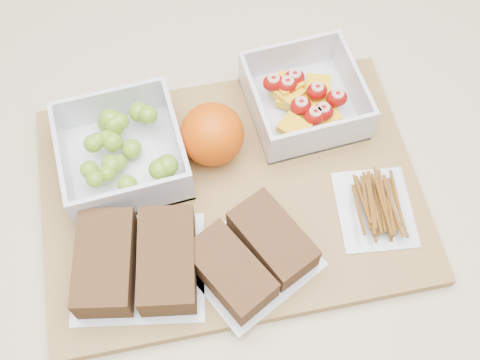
{
  "coord_description": "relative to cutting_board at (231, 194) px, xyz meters",
  "views": [
    {
      "loc": [
        -0.09,
        -0.31,
        1.52
      ],
      "look_at": [
        -0.0,
        -0.01,
        0.93
      ],
      "focal_mm": 45.0,
      "sensor_mm": 36.0,
      "label": 1
    }
  ],
  "objects": [
    {
      "name": "cutting_board",
      "position": [
        0.0,
        0.0,
        0.0
      ],
      "size": [
        0.44,
        0.33,
        0.02
      ],
      "primitive_type": "cube",
      "rotation": [
        0.0,
        0.0,
        -0.08
      ],
      "color": "olive",
      "rests_on": "counter"
    },
    {
      "name": "orange",
      "position": [
        -0.01,
        0.06,
        0.04
      ],
      "size": [
        0.07,
        0.07,
        0.07
      ],
      "primitive_type": "sphere",
      "color": "#DF5005",
      "rests_on": "cutting_board"
    },
    {
      "name": "sandwich_bag_center",
      "position": [
        -0.0,
        -0.09,
        0.03
      ],
      "size": [
        0.15,
        0.15,
        0.04
      ],
      "color": "silver",
      "rests_on": "cutting_board"
    },
    {
      "name": "counter",
      "position": [
        0.02,
        0.02,
        -0.46
      ],
      "size": [
        1.2,
        0.9,
        0.9
      ],
      "primitive_type": "cube",
      "color": "beige",
      "rests_on": "ground"
    },
    {
      "name": "pretzel_bag",
      "position": [
        0.15,
        -0.07,
        0.02
      ],
      "size": [
        0.1,
        0.11,
        0.02
      ],
      "color": "silver",
      "rests_on": "cutting_board"
    },
    {
      "name": "grape_container",
      "position": [
        -0.11,
        0.07,
        0.03
      ],
      "size": [
        0.13,
        0.13,
        0.06
      ],
      "color": "silver",
      "rests_on": "cutting_board"
    },
    {
      "name": "fruit_container",
      "position": [
        0.11,
        0.08,
        0.03
      ],
      "size": [
        0.13,
        0.13,
        0.05
      ],
      "color": "silver",
      "rests_on": "cutting_board"
    },
    {
      "name": "ground",
      "position": [
        0.02,
        0.02,
        -0.91
      ],
      "size": [
        4.0,
        4.0,
        0.0
      ],
      "primitive_type": "plane",
      "color": "gray",
      "rests_on": "ground"
    },
    {
      "name": "sandwich_bag_left",
      "position": [
        -0.12,
        -0.06,
        0.03
      ],
      "size": [
        0.16,
        0.15,
        0.04
      ],
      "color": "silver",
      "rests_on": "cutting_board"
    }
  ]
}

